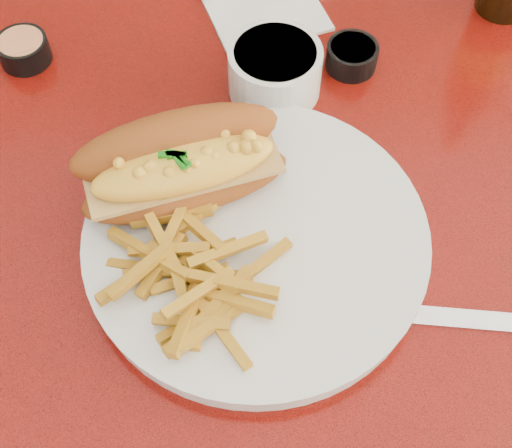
{
  "coord_description": "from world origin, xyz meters",
  "views": [
    {
      "loc": [
        -0.06,
        -0.42,
        1.33
      ],
      "look_at": [
        -0.05,
        -0.09,
        0.81
      ],
      "focal_mm": 50.0,
      "sensor_mm": 36.0,
      "label": 1
    }
  ],
  "objects_px": {
    "mac_hoagie": "(181,164)",
    "sauce_cup_right": "(352,55)",
    "diner_table": "(299,250)",
    "fork": "(314,181)",
    "sauce_cup_left": "(23,49)",
    "dinner_plate": "(256,240)",
    "gravy_ramekin": "(275,69)"
  },
  "relations": [
    {
      "from": "mac_hoagie",
      "to": "sauce_cup_right",
      "type": "height_order",
      "value": "mac_hoagie"
    },
    {
      "from": "diner_table",
      "to": "fork",
      "type": "height_order",
      "value": "fork"
    },
    {
      "from": "mac_hoagie",
      "to": "fork",
      "type": "bearing_deg",
      "value": -14.64
    },
    {
      "from": "sauce_cup_left",
      "to": "sauce_cup_right",
      "type": "xyz_separation_m",
      "value": [
        0.35,
        -0.02,
        -0.0
      ]
    },
    {
      "from": "diner_table",
      "to": "mac_hoagie",
      "type": "xyz_separation_m",
      "value": [
        -0.12,
        -0.04,
        0.22
      ]
    },
    {
      "from": "dinner_plate",
      "to": "sauce_cup_left",
      "type": "height_order",
      "value": "sauce_cup_left"
    },
    {
      "from": "gravy_ramekin",
      "to": "sauce_cup_left",
      "type": "height_order",
      "value": "gravy_ramekin"
    },
    {
      "from": "gravy_ramekin",
      "to": "mac_hoagie",
      "type": "bearing_deg",
      "value": -122.08
    },
    {
      "from": "fork",
      "to": "sauce_cup_right",
      "type": "bearing_deg",
      "value": -45.56
    },
    {
      "from": "fork",
      "to": "sauce_cup_right",
      "type": "height_order",
      "value": "sauce_cup_right"
    },
    {
      "from": "diner_table",
      "to": "gravy_ramekin",
      "type": "relative_size",
      "value": 10.33
    },
    {
      "from": "diner_table",
      "to": "mac_hoagie",
      "type": "bearing_deg",
      "value": -162.6
    },
    {
      "from": "dinner_plate",
      "to": "sauce_cup_right",
      "type": "relative_size",
      "value": 6.27
    },
    {
      "from": "fork",
      "to": "sauce_cup_right",
      "type": "relative_size",
      "value": 2.1
    },
    {
      "from": "dinner_plate",
      "to": "sauce_cup_left",
      "type": "bearing_deg",
      "value": 135.33
    },
    {
      "from": "mac_hoagie",
      "to": "sauce_cup_right",
      "type": "relative_size",
      "value": 3.26
    },
    {
      "from": "dinner_plate",
      "to": "sauce_cup_left",
      "type": "xyz_separation_m",
      "value": [
        -0.24,
        0.24,
        0.0
      ]
    },
    {
      "from": "gravy_ramekin",
      "to": "sauce_cup_left",
      "type": "xyz_separation_m",
      "value": [
        -0.27,
        0.05,
        -0.01
      ]
    },
    {
      "from": "diner_table",
      "to": "gravy_ramekin",
      "type": "distance_m",
      "value": 0.22
    },
    {
      "from": "gravy_ramekin",
      "to": "sauce_cup_left",
      "type": "relative_size",
      "value": 2.07
    },
    {
      "from": "diner_table",
      "to": "sauce_cup_right",
      "type": "xyz_separation_m",
      "value": [
        0.05,
        0.14,
        0.18
      ]
    },
    {
      "from": "gravy_ramekin",
      "to": "sauce_cup_right",
      "type": "distance_m",
      "value": 0.09
    },
    {
      "from": "sauce_cup_left",
      "to": "diner_table",
      "type": "bearing_deg",
      "value": -27.16
    },
    {
      "from": "dinner_plate",
      "to": "sauce_cup_right",
      "type": "distance_m",
      "value": 0.25
    },
    {
      "from": "mac_hoagie",
      "to": "fork",
      "type": "distance_m",
      "value": 0.12
    },
    {
      "from": "gravy_ramekin",
      "to": "sauce_cup_right",
      "type": "bearing_deg",
      "value": 21.01
    },
    {
      "from": "dinner_plate",
      "to": "gravy_ramekin",
      "type": "xyz_separation_m",
      "value": [
        0.02,
        0.19,
        0.02
      ]
    },
    {
      "from": "sauce_cup_left",
      "to": "sauce_cup_right",
      "type": "height_order",
      "value": "same"
    },
    {
      "from": "dinner_plate",
      "to": "mac_hoagie",
      "type": "xyz_separation_m",
      "value": [
        -0.06,
        0.05,
        0.04
      ]
    },
    {
      "from": "fork",
      "to": "sauce_cup_left",
      "type": "xyz_separation_m",
      "value": [
        -0.3,
        0.18,
        -0.01
      ]
    },
    {
      "from": "diner_table",
      "to": "mac_hoagie",
      "type": "height_order",
      "value": "mac_hoagie"
    },
    {
      "from": "sauce_cup_left",
      "to": "gravy_ramekin",
      "type": "bearing_deg",
      "value": -10.22
    }
  ]
}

